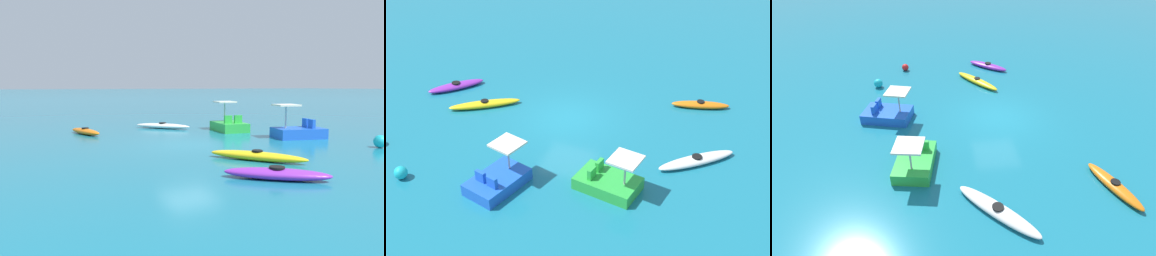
# 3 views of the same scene
# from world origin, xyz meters

# --- Properties ---
(ground_plane) EXTENTS (600.00, 600.00, 0.00)m
(ground_plane) POSITION_xyz_m (0.00, 0.00, 0.00)
(ground_plane) COLOR #19728C
(kayak_orange) EXTENTS (2.84, 1.29, 0.37)m
(kayak_orange) POSITION_xyz_m (-5.71, -3.31, 0.16)
(kayak_orange) COLOR orange
(kayak_orange) RESTS_ON ground_plane
(kayak_white) EXTENTS (3.07, 2.84, 0.37)m
(kayak_white) POSITION_xyz_m (-6.35, 1.44, 0.16)
(kayak_white) COLOR white
(kayak_white) RESTS_ON ground_plane
(kayak_yellow) EXTENTS (3.19, 2.47, 0.37)m
(kayak_yellow) POSITION_xyz_m (4.22, 0.45, 0.16)
(kayak_yellow) COLOR yellow
(kayak_yellow) RESTS_ON ground_plane
(kayak_purple) EXTENTS (2.44, 2.65, 0.37)m
(kayak_purple) POSITION_xyz_m (6.60, -0.71, 0.16)
(kayak_purple) COLOR purple
(kayak_purple) RESTS_ON ground_plane
(pedal_boat_green) EXTENTS (2.64, 1.90, 1.68)m
(pedal_boat_green) POSITION_xyz_m (-3.45, 4.33, 0.34)
(pedal_boat_green) COLOR green
(pedal_boat_green) RESTS_ON ground_plane
(pedal_boat_blue) EXTENTS (2.08, 2.71, 1.68)m
(pedal_boat_blue) POSITION_xyz_m (0.58, 5.76, 0.34)
(pedal_boat_blue) COLOR blue
(pedal_boat_blue) RESTS_ON ground_plane
(buoy_cyan) EXTENTS (0.54, 0.54, 0.54)m
(buoy_cyan) POSITION_xyz_m (4.43, 6.67, 0.27)
(buoy_cyan) COLOR #19B7C6
(buoy_cyan) RESTS_ON ground_plane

